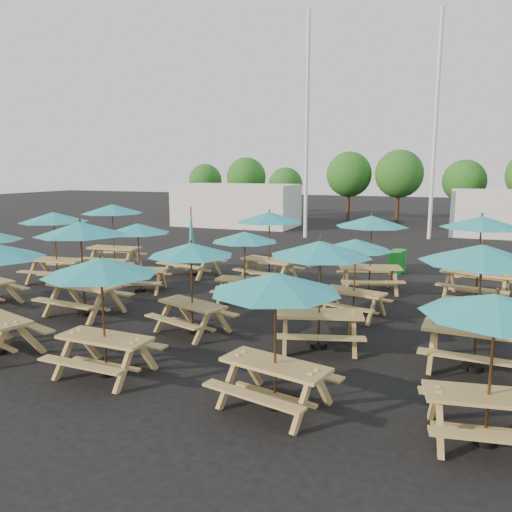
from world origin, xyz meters
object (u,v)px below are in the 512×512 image
at_px(picnic_unit_13, 320,255).
at_px(waste_bin_1, 363,259).
at_px(picnic_unit_18, 483,255).
at_px(picnic_unit_16, 496,313).
at_px(picnic_unit_6, 138,232).
at_px(picnic_unit_11, 269,221).
at_px(picnic_unit_19, 481,227).
at_px(picnic_unit_3, 112,212).
at_px(picnic_unit_5, 81,234).
at_px(picnic_unit_14, 356,249).
at_px(picnic_unit_2, 54,221).
at_px(picnic_unit_17, 482,261).
at_px(picnic_unit_8, 101,273).
at_px(waste_bin_2, 394,263).
at_px(waste_bin_3, 399,261).
at_px(picnic_unit_15, 372,225).
at_px(picnic_unit_12, 276,290).
at_px(waste_bin_0, 312,256).
at_px(picnic_unit_9, 191,254).
at_px(picnic_unit_10, 245,241).
at_px(picnic_unit_7, 192,247).

relative_size(picnic_unit_13, waste_bin_1, 3.22).
bearing_deg(picnic_unit_18, picnic_unit_16, -88.19).
relative_size(picnic_unit_6, picnic_unit_11, 0.93).
bearing_deg(picnic_unit_19, picnic_unit_3, -166.97).
relative_size(picnic_unit_5, picnic_unit_14, 1.07).
height_order(picnic_unit_5, waste_bin_1, picnic_unit_5).
height_order(picnic_unit_2, picnic_unit_19, picnic_unit_19).
bearing_deg(picnic_unit_18, picnic_unit_6, -178.77).
xyz_separation_m(picnic_unit_17, picnic_unit_19, (0.22, 5.70, 0.03)).
xyz_separation_m(picnic_unit_8, picnic_unit_14, (3.58, 5.46, -0.16)).
xyz_separation_m(picnic_unit_8, picnic_unit_18, (6.54, 5.45, -0.13)).
distance_m(picnic_unit_3, picnic_unit_14, 10.25).
xyz_separation_m(waste_bin_2, waste_bin_3, (0.11, 0.50, 0.00)).
height_order(picnic_unit_19, waste_bin_2, picnic_unit_19).
bearing_deg(picnic_unit_2, picnic_unit_8, -48.20).
bearing_deg(picnic_unit_2, picnic_unit_15, 7.65).
bearing_deg(waste_bin_1, picnic_unit_12, -86.96).
bearing_deg(picnic_unit_8, picnic_unit_6, 120.85).
height_order(picnic_unit_5, waste_bin_0, picnic_unit_5).
bearing_deg(picnic_unit_2, waste_bin_1, 26.27).
xyz_separation_m(picnic_unit_3, picnic_unit_6, (3.04, -2.74, -0.29)).
bearing_deg(picnic_unit_8, picnic_unit_5, 137.07).
bearing_deg(picnic_unit_3, picnic_unit_15, -6.57).
bearing_deg(picnic_unit_6, picnic_unit_17, -34.08).
distance_m(waste_bin_1, waste_bin_2, 1.27).
xyz_separation_m(picnic_unit_3, picnic_unit_9, (6.54, -5.67, -0.30)).
relative_size(picnic_unit_14, picnic_unit_16, 1.00).
bearing_deg(picnic_unit_14, waste_bin_2, 101.19).
height_order(picnic_unit_15, picnic_unit_17, picnic_unit_17).
bearing_deg(waste_bin_2, picnic_unit_11, -141.22).
distance_m(picnic_unit_10, picnic_unit_15, 4.08).
bearing_deg(picnic_unit_14, waste_bin_1, 112.43).
xyz_separation_m(picnic_unit_18, waste_bin_1, (-3.81, 6.30, -1.40)).
bearing_deg(picnic_unit_17, picnic_unit_13, -178.09).
xyz_separation_m(picnic_unit_9, picnic_unit_14, (3.26, 2.70, -0.08)).
height_order(picnic_unit_3, picnic_unit_17, picnic_unit_3).
relative_size(picnic_unit_15, picnic_unit_16, 1.21).
height_order(picnic_unit_7, picnic_unit_17, picnic_unit_7).
distance_m(picnic_unit_2, picnic_unit_3, 2.73).
relative_size(picnic_unit_3, waste_bin_2, 3.04).
bearing_deg(picnic_unit_15, picnic_unit_7, 161.23).
bearing_deg(picnic_unit_10, waste_bin_2, 53.11).
distance_m(picnic_unit_13, waste_bin_3, 9.17).
distance_m(picnic_unit_6, picnic_unit_8, 6.52).
relative_size(picnic_unit_16, picnic_unit_19, 0.84).
xyz_separation_m(picnic_unit_8, picnic_unit_13, (3.32, 2.87, 0.09)).
bearing_deg(picnic_unit_6, picnic_unit_11, 21.05).
relative_size(waste_bin_0, waste_bin_3, 1.00).
xyz_separation_m(picnic_unit_10, waste_bin_0, (0.35, 5.96, -1.38)).
distance_m(picnic_unit_13, picnic_unit_19, 6.51).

